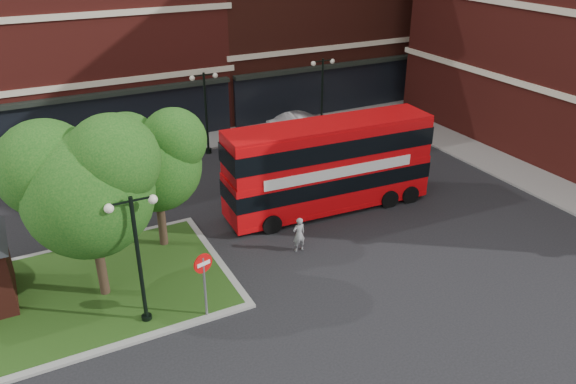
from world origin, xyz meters
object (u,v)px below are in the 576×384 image
car_silver (97,161)px  car_white (304,125)px  woman (299,234)px  bus (329,160)px

car_silver → car_white: 13.21m
woman → car_white: woman is taller
woman → car_silver: size_ratio=0.42×
bus → car_white: bearing=71.1°
woman → car_silver: bearing=-66.3°
woman → car_silver: (-6.16, 12.68, -0.15)m
bus → woman: size_ratio=6.50×
car_white → woman: bearing=154.4°
car_silver → car_white: (13.21, -0.18, 0.13)m
woman → car_silver: woman is taller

